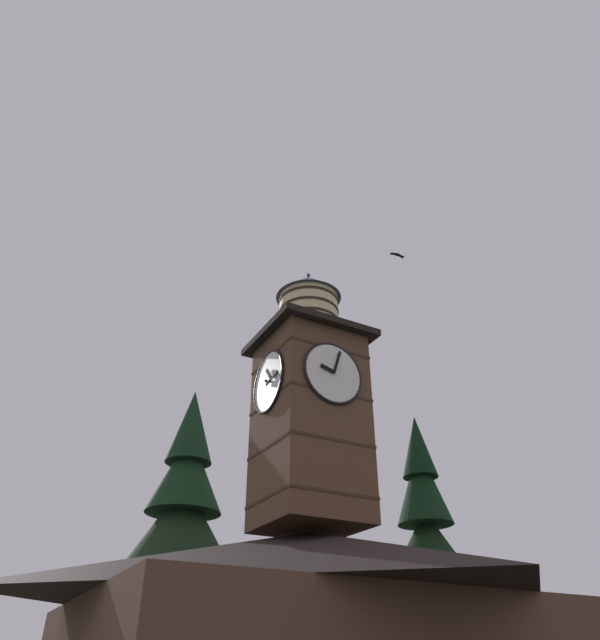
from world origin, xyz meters
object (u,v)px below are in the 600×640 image
(pine_tree_behind, at_px, (176,576))
(pine_tree_aside, at_px, (433,586))
(clock_tower, at_px, (309,398))
(moon, at_px, (347,493))
(flying_bird_high, at_px, (397,255))

(pine_tree_behind, height_order, pine_tree_aside, pine_tree_behind)
(clock_tower, bearing_deg, pine_tree_aside, -152.07)
(pine_tree_behind, bearing_deg, pine_tree_aside, 163.45)
(clock_tower, relative_size, pine_tree_behind, 0.73)
(clock_tower, xyz_separation_m, pine_tree_behind, (1.82, -7.62, -5.03))
(moon, bearing_deg, flying_bird_high, 62.06)
(clock_tower, bearing_deg, flying_bird_high, 166.25)
(pine_tree_aside, height_order, moon, moon)
(clock_tower, distance_m, pine_tree_behind, 9.31)
(moon, bearing_deg, pine_tree_behind, 41.92)
(pine_tree_aside, height_order, flying_bird_high, flying_bird_high)
(moon, distance_m, flying_bird_high, 29.81)
(clock_tower, xyz_separation_m, pine_tree_aside, (-8.55, -4.53, -5.14))
(pine_tree_aside, relative_size, moon, 8.82)
(flying_bird_high, bearing_deg, moon, -117.94)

